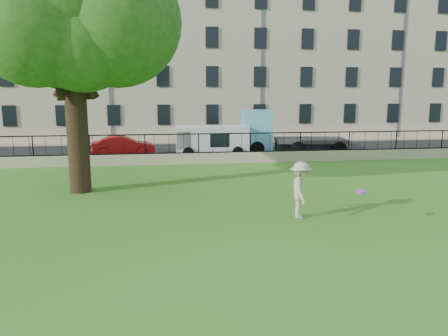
{
  "coord_description": "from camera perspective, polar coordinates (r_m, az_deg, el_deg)",
  "views": [
    {
      "loc": [
        -1.87,
        -12.64,
        4.2
      ],
      "look_at": [
        0.32,
        3.5,
        1.25
      ],
      "focal_mm": 35.0,
      "sensor_mm": 36.0,
      "label": 1
    }
  ],
  "objects": [
    {
      "name": "building_row",
      "position": [
        40.34,
        -5.19,
        14.08
      ],
      "size": [
        56.4,
        10.4,
        13.8
      ],
      "color": "#B5A790",
      "rests_on": "ground"
    },
    {
      "name": "retaining_wall",
      "position": [
        25.01,
        -3.33,
        1.28
      ],
      "size": [
        50.0,
        0.4,
        0.6
      ],
      "primitive_type": "cube",
      "color": "tan",
      "rests_on": "ground"
    },
    {
      "name": "man",
      "position": [
        14.56,
        9.97,
        -2.83
      ],
      "size": [
        0.91,
        1.32,
        1.88
      ],
      "primitive_type": "imported",
      "rotation": [
        0.0,
        0.0,
        1.39
      ],
      "color": "#B3AB92",
      "rests_on": "ground"
    },
    {
      "name": "blue_truck",
      "position": [
        29.39,
        8.9,
        4.71
      ],
      "size": [
        7.03,
        3.31,
        2.84
      ],
      "primitive_type": "cube",
      "rotation": [
        0.0,
        0.0,
        -0.14
      ],
      "color": "#5DB0DB",
      "rests_on": "street"
    },
    {
      "name": "frisbee",
      "position": [
        13.91,
        17.48,
        -2.95
      ],
      "size": [
        0.35,
        0.34,
        0.12
      ],
      "primitive_type": "cylinder",
      "rotation": [
        0.21,
        -0.14,
        0.35
      ],
      "color": "#A725D3"
    },
    {
      "name": "iron_railing",
      "position": [
        24.89,
        -3.35,
        3.21
      ],
      "size": [
        50.0,
        0.05,
        1.13
      ],
      "color": "black",
      "rests_on": "retaining_wall"
    },
    {
      "name": "street",
      "position": [
        29.69,
        -4.03,
        2.11
      ],
      "size": [
        60.0,
        9.0,
        0.01
      ],
      "primitive_type": "cube",
      "color": "black",
      "rests_on": "ground"
    },
    {
      "name": "white_van",
      "position": [
        27.77,
        -1.59,
        3.54
      ],
      "size": [
        4.54,
        1.82,
        1.9
      ],
      "primitive_type": "cube",
      "rotation": [
        0.0,
        0.0,
        -0.01
      ],
      "color": "silver",
      "rests_on": "street"
    },
    {
      "name": "red_sedan",
      "position": [
        28.38,
        -12.98,
        2.8
      ],
      "size": [
        4.01,
        1.7,
        1.29
      ],
      "primitive_type": "imported",
      "rotation": [
        0.0,
        0.0,
        1.66
      ],
      "color": "maroon",
      "rests_on": "street"
    },
    {
      "name": "sidewalk",
      "position": [
        34.83,
        -4.59,
        3.4
      ],
      "size": [
        60.0,
        1.4,
        0.12
      ],
      "primitive_type": "cube",
      "color": "tan",
      "rests_on": "ground"
    },
    {
      "name": "tree",
      "position": [
        19.01,
        -19.83,
        19.07
      ],
      "size": [
        8.54,
        6.76,
        10.85
      ],
      "color": "black",
      "rests_on": "ground"
    },
    {
      "name": "ground",
      "position": [
        13.44,
        0.67,
        -7.93
      ],
      "size": [
        120.0,
        120.0,
        0.0
      ],
      "primitive_type": "plane",
      "color": "#3B6919",
      "rests_on": "ground"
    }
  ]
}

